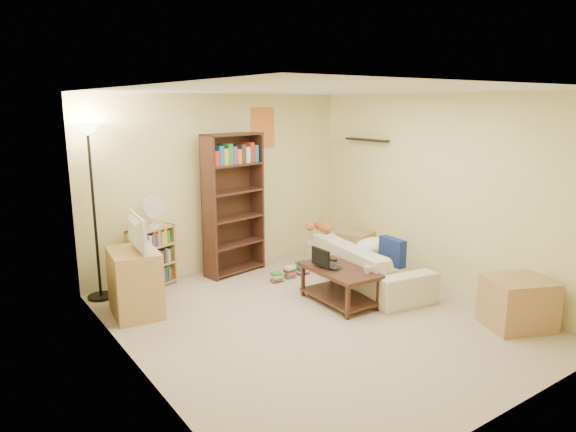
{
  "coord_description": "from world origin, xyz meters",
  "views": [
    {
      "loc": [
        -3.35,
        -4.22,
        2.36
      ],
      "look_at": [
        0.09,
        0.69,
        1.05
      ],
      "focal_mm": 32.0,
      "sensor_mm": 36.0,
      "label": 1
    }
  ],
  "objects_px": {
    "television": "(132,233)",
    "desk_fan": "(154,210)",
    "tabby_cat": "(321,226)",
    "mug": "(367,270)",
    "short_bookshelf": "(152,258)",
    "coffee_table": "(340,281)",
    "side_table": "(356,248)",
    "tall_bookshelf": "(234,201)",
    "end_cabinet": "(518,303)",
    "laptop": "(330,265)",
    "tv_stand": "(135,282)",
    "sofa": "(366,264)",
    "floor_lamp": "(90,160)"
  },
  "relations": [
    {
      "from": "tv_stand",
      "to": "side_table",
      "type": "relative_size",
      "value": 1.51
    },
    {
      "from": "floor_lamp",
      "to": "side_table",
      "type": "distance_m",
      "value": 3.9
    },
    {
      "from": "sofa",
      "to": "coffee_table",
      "type": "relative_size",
      "value": 2.08
    },
    {
      "from": "coffee_table",
      "to": "tall_bookshelf",
      "type": "relative_size",
      "value": 0.51
    },
    {
      "from": "desk_fan",
      "to": "floor_lamp",
      "type": "relative_size",
      "value": 0.2
    },
    {
      "from": "laptop",
      "to": "floor_lamp",
      "type": "xyz_separation_m",
      "value": [
        -2.28,
        1.69,
        1.27
      ]
    },
    {
      "from": "mug",
      "to": "tv_stand",
      "type": "height_order",
      "value": "tv_stand"
    },
    {
      "from": "tall_bookshelf",
      "to": "short_bookshelf",
      "type": "distance_m",
      "value": 1.35
    },
    {
      "from": "television",
      "to": "coffee_table",
      "type": "bearing_deg",
      "value": -110.26
    },
    {
      "from": "tall_bookshelf",
      "to": "television",
      "type": "bearing_deg",
      "value": -169.11
    },
    {
      "from": "end_cabinet",
      "to": "tall_bookshelf",
      "type": "bearing_deg",
      "value": 115.32
    },
    {
      "from": "television",
      "to": "desk_fan",
      "type": "distance_m",
      "value": 0.87
    },
    {
      "from": "tabby_cat",
      "to": "short_bookshelf",
      "type": "xyz_separation_m",
      "value": [
        -2.22,
        0.73,
        -0.26
      ]
    },
    {
      "from": "end_cabinet",
      "to": "tabby_cat",
      "type": "bearing_deg",
      "value": 101.49
    },
    {
      "from": "tabby_cat",
      "to": "side_table",
      "type": "bearing_deg",
      "value": -6.28
    },
    {
      "from": "coffee_table",
      "to": "mug",
      "type": "bearing_deg",
      "value": -65.54
    },
    {
      "from": "short_bookshelf",
      "to": "television",
      "type": "bearing_deg",
      "value": -143.83
    },
    {
      "from": "mug",
      "to": "side_table",
      "type": "relative_size",
      "value": 0.25
    },
    {
      "from": "coffee_table",
      "to": "tv_stand",
      "type": "distance_m",
      "value": 2.39
    },
    {
      "from": "short_bookshelf",
      "to": "floor_lamp",
      "type": "height_order",
      "value": "floor_lamp"
    },
    {
      "from": "television",
      "to": "side_table",
      "type": "xyz_separation_m",
      "value": [
        3.32,
        -0.06,
        -0.71
      ]
    },
    {
      "from": "mug",
      "to": "end_cabinet",
      "type": "xyz_separation_m",
      "value": [
        1.0,
        -1.29,
        -0.21
      ]
    },
    {
      "from": "tv_stand",
      "to": "side_table",
      "type": "height_order",
      "value": "tv_stand"
    },
    {
      "from": "tabby_cat",
      "to": "side_table",
      "type": "xyz_separation_m",
      "value": [
        0.62,
        -0.07,
        -0.41
      ]
    },
    {
      "from": "sofa",
      "to": "tall_bookshelf",
      "type": "xyz_separation_m",
      "value": [
        -1.17,
        1.44,
        0.75
      ]
    },
    {
      "from": "laptop",
      "to": "side_table",
      "type": "xyz_separation_m",
      "value": [
        1.24,
        0.89,
        -0.2
      ]
    },
    {
      "from": "coffee_table",
      "to": "desk_fan",
      "type": "xyz_separation_m",
      "value": [
        -1.59,
        1.79,
        0.75
      ]
    },
    {
      "from": "tv_stand",
      "to": "desk_fan",
      "type": "xyz_separation_m",
      "value": [
        0.52,
        0.69,
        0.66
      ]
    },
    {
      "from": "coffee_table",
      "to": "side_table",
      "type": "xyz_separation_m",
      "value": [
        1.2,
        1.03,
        -0.03
      ]
    },
    {
      "from": "tabby_cat",
      "to": "desk_fan",
      "type": "distance_m",
      "value": 2.31
    },
    {
      "from": "sofa",
      "to": "floor_lamp",
      "type": "height_order",
      "value": "floor_lamp"
    },
    {
      "from": "desk_fan",
      "to": "television",
      "type": "bearing_deg",
      "value": -127.01
    },
    {
      "from": "tabby_cat",
      "to": "laptop",
      "type": "xyz_separation_m",
      "value": [
        -0.62,
        -0.95,
        -0.21
      ]
    },
    {
      "from": "floor_lamp",
      "to": "end_cabinet",
      "type": "relative_size",
      "value": 3.3
    },
    {
      "from": "tabby_cat",
      "to": "tall_bookshelf",
      "type": "relative_size",
      "value": 0.23
    },
    {
      "from": "tall_bookshelf",
      "to": "side_table",
      "type": "distance_m",
      "value": 1.97
    },
    {
      "from": "laptop",
      "to": "desk_fan",
      "type": "xyz_separation_m",
      "value": [
        -1.56,
        1.65,
        0.58
      ]
    },
    {
      "from": "tall_bookshelf",
      "to": "desk_fan",
      "type": "xyz_separation_m",
      "value": [
        -1.14,
        0.04,
        -0.01
      ]
    },
    {
      "from": "laptop",
      "to": "mug",
      "type": "height_order",
      "value": "mug"
    },
    {
      "from": "sofa",
      "to": "desk_fan",
      "type": "xyz_separation_m",
      "value": [
        -2.31,
        1.48,
        0.75
      ]
    },
    {
      "from": "tabby_cat",
      "to": "mug",
      "type": "relative_size",
      "value": 3.68
    },
    {
      "from": "side_table",
      "to": "coffee_table",
      "type": "bearing_deg",
      "value": -139.36
    },
    {
      "from": "tv_stand",
      "to": "short_bookshelf",
      "type": "distance_m",
      "value": 0.88
    },
    {
      "from": "television",
      "to": "side_table",
      "type": "distance_m",
      "value": 3.39
    },
    {
      "from": "tv_stand",
      "to": "sofa",
      "type": "bearing_deg",
      "value": -8.46
    },
    {
      "from": "mug",
      "to": "side_table",
      "type": "xyz_separation_m",
      "value": [
        1.07,
        1.36,
        -0.23
      ]
    },
    {
      "from": "sofa",
      "to": "side_table",
      "type": "distance_m",
      "value": 0.87
    },
    {
      "from": "tall_bookshelf",
      "to": "desk_fan",
      "type": "distance_m",
      "value": 1.14
    },
    {
      "from": "tv_stand",
      "to": "tall_bookshelf",
      "type": "xyz_separation_m",
      "value": [
        1.66,
        0.65,
        0.66
      ]
    },
    {
      "from": "tall_bookshelf",
      "to": "end_cabinet",
      "type": "xyz_separation_m",
      "value": [
        1.59,
        -3.36,
        -0.77
      ]
    }
  ]
}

